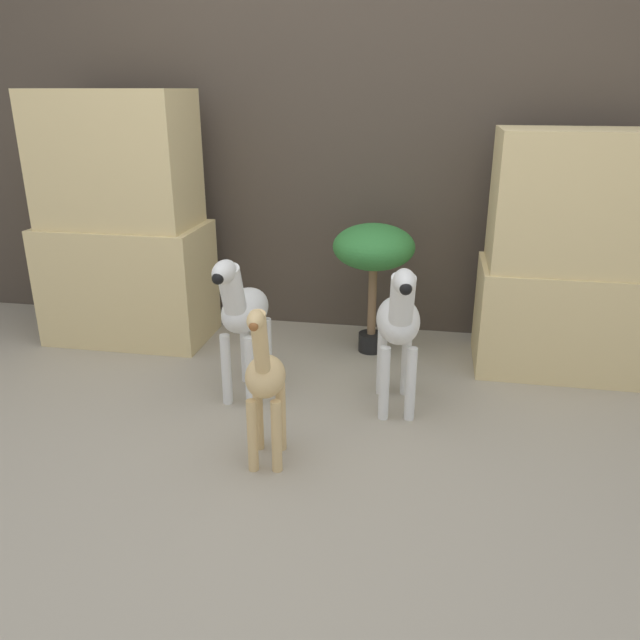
{
  "coord_description": "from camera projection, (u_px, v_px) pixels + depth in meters",
  "views": [
    {
      "loc": [
        0.46,
        -1.67,
        1.28
      ],
      "look_at": [
        0.02,
        0.73,
        0.37
      ],
      "focal_mm": 35.0,
      "sensor_mm": 36.0,
      "label": 1
    }
  ],
  "objects": [
    {
      "name": "potted_palm_front",
      "position": [
        374.0,
        252.0,
        3.06
      ],
      "size": [
        0.4,
        0.4,
        0.66
      ],
      "color": "black",
      "rests_on": "ground_plane"
    },
    {
      "name": "wall_back",
      "position": [
        350.0,
        125.0,
        3.25
      ],
      "size": [
        6.4,
        0.08,
        2.2
      ],
      "color": "#473D33",
      "rests_on": "ground_plane"
    },
    {
      "name": "zebra_right",
      "position": [
        399.0,
        323.0,
        2.52
      ],
      "size": [
        0.22,
        0.46,
        0.66
      ],
      "color": "silver",
      "rests_on": "ground_plane"
    },
    {
      "name": "ground_plane",
      "position": [
        274.0,
        500.0,
        2.07
      ],
      "size": [
        14.0,
        14.0,
        0.0
      ],
      "primitive_type": "plane",
      "color": "#9E937F"
    },
    {
      "name": "zebra_left",
      "position": [
        242.0,
        313.0,
        2.63
      ],
      "size": [
        0.2,
        0.46,
        0.66
      ],
      "color": "silver",
      "rests_on": "ground_plane"
    },
    {
      "name": "giraffe_figurine",
      "position": [
        265.0,
        382.0,
        2.17
      ],
      "size": [
        0.17,
        0.33,
        0.64
      ],
      "color": "tan",
      "rests_on": "ground_plane"
    },
    {
      "name": "rock_pillar_left",
      "position": [
        123.0,
        227.0,
        3.23
      ],
      "size": [
        0.84,
        0.47,
        1.28
      ],
      "color": "#DBC184",
      "rests_on": "ground_plane"
    },
    {
      "name": "rock_pillar_right",
      "position": [
        576.0,
        259.0,
        2.87
      ],
      "size": [
        0.84,
        0.47,
        1.12
      ],
      "color": "#DBC184",
      "rests_on": "ground_plane"
    }
  ]
}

